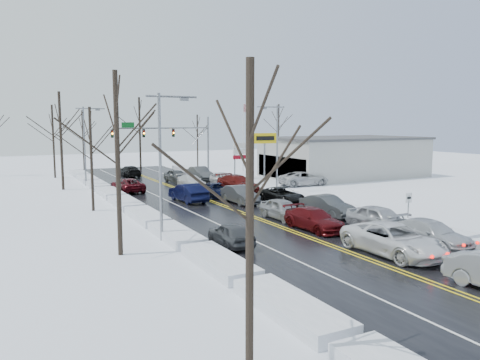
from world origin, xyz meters
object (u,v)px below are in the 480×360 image
dealership_building (344,157)px  oncoming_car_0 (188,202)px  tires_plus_sign (265,142)px  flagpole (244,131)px  traffic_signal_mast (173,136)px

dealership_building → oncoming_car_0: 27.67m
tires_plus_sign → flagpole: bearing=71.6°
flagpole → dealership_building: 15.24m
flagpole → dealership_building: flagpole is taller
traffic_signal_mast → flagpole: (11.72, 2.01, 0.45)m
traffic_signal_mast → flagpole: flagpole is taller
traffic_signal_mast → dealership_building: 23.01m
traffic_signal_mast → oncoming_car_0: traffic_signal_mast is taller
flagpole → dealership_building: size_ratio=0.49×
flagpole → dealership_building: (8.80, -12.00, -3.27)m
traffic_signal_mast → dealership_building: (20.53, -9.99, -2.82)m
flagpole → oncoming_car_0: (-17.09, -21.38, -5.93)m
tires_plus_sign → oncoming_car_0: (-12.42, -7.37, -4.99)m
tires_plus_sign → dealership_building: tires_plus_sign is taller
dealership_building → oncoming_car_0: bearing=-160.1°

